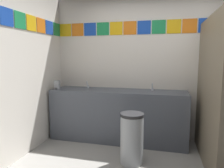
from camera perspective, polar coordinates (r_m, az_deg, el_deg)
name	(u,v)px	position (r m, az deg, el deg)	size (l,w,h in m)	color
wall_back	(158,67)	(3.78, 12.50, 4.58)	(3.76, 0.09, 2.57)	silver
wall_side	(0,71)	(3.00, -28.56, 3.15)	(0.09, 3.07, 2.57)	silver
vanity_counter	(118,115)	(3.68, 1.56, -8.49)	(2.34, 0.57, 0.89)	#4C515B
faucet_left	(88,85)	(3.83, -6.71, -0.40)	(0.04, 0.10, 0.14)	silver
faucet_right	(152,88)	(3.58, 11.09, -1.02)	(0.04, 0.10, 0.14)	silver
soap_dispenser	(57,85)	(3.80, -14.91, -0.26)	(0.09, 0.09, 0.16)	gray
trash_bin	(132,138)	(2.96, 5.50, -14.68)	(0.32, 0.32, 0.71)	#999EA3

